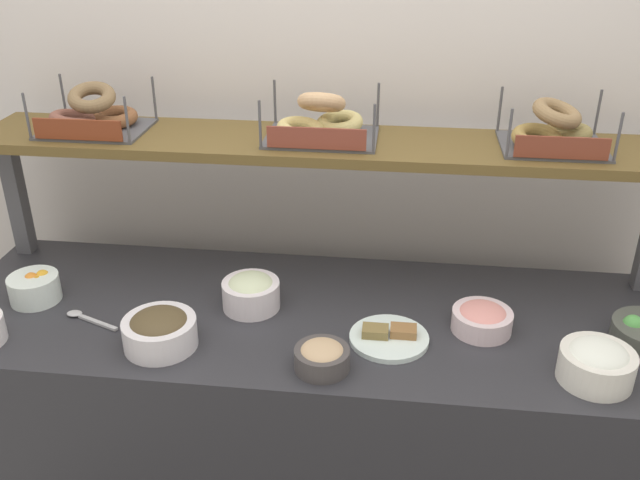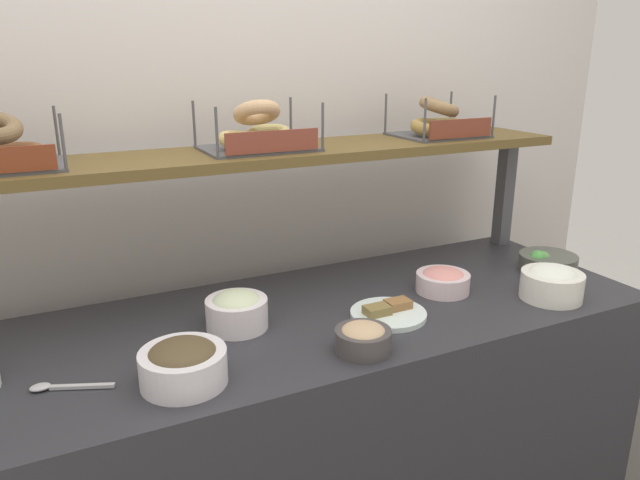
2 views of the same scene
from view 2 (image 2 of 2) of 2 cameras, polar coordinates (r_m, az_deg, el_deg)
back_wall at (r=2.07m, az=-8.70°, el=7.35°), size 3.29×0.06×2.40m
deli_counter at (r=1.90m, az=-2.15°, el=-19.12°), size 2.09×0.70×0.85m
shelf_riser_right at (r=2.37m, az=17.18°, el=4.32°), size 0.05×0.05×0.40m
upper_shelf at (r=1.80m, az=-6.02°, el=8.03°), size 2.05×0.32×0.03m
bowl_cream_cheese at (r=1.92m, az=21.23°, el=-3.78°), size 0.18×0.18×0.10m
bowl_veggie_mix at (r=2.16m, az=20.76°, el=-1.95°), size 0.19×0.19×0.07m
bowl_chocolate_spread at (r=1.39m, az=-12.91°, el=-11.37°), size 0.19×0.19×0.10m
bowl_lox_spread at (r=1.88m, az=11.62°, el=-3.78°), size 0.16×0.16×0.07m
bowl_scallion_spread at (r=1.62m, az=-7.94°, el=-6.61°), size 0.17×0.17×0.10m
bowl_hummus at (r=1.50m, az=4.12°, el=-9.27°), size 0.14×0.14×0.07m
serving_plate_white at (r=1.70m, az=6.51°, el=-6.90°), size 0.21×0.21×0.04m
serving_spoon_near_plate at (r=1.47m, az=-23.61°, el=-12.69°), size 0.17×0.08×0.01m
bagel_basket_plain at (r=1.80m, az=-6.00°, el=10.06°), size 0.33×0.26×0.16m
bagel_basket_everything at (r=2.12m, az=11.20°, el=10.90°), size 0.29×0.25×0.14m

